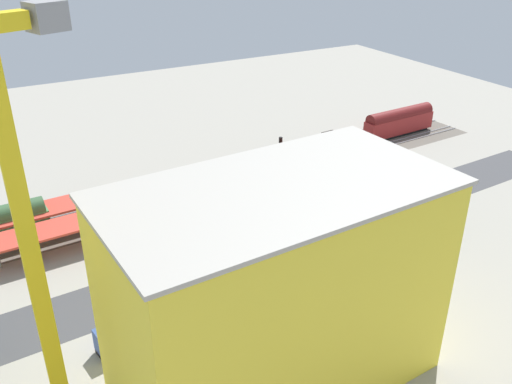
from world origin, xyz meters
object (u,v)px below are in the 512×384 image
at_px(platform_canopy_far, 139,186).
at_px(tower_crane, 14,238).
at_px(box_truck_1, 161,319).
at_px(parked_car_1, 398,193).
at_px(passenger_coach, 399,121).
at_px(construction_building, 277,291).
at_px(parked_car_0, 428,183).
at_px(locomotive, 309,146).
at_px(platform_canopy_near, 165,199).
at_px(parked_car_3, 319,213).
at_px(traffic_light, 236,250).
at_px(parked_car_2, 362,204).
at_px(box_truck_0, 138,329).
at_px(street_tree_2, 250,247).
at_px(street_tree_0, 429,190).

xyz_separation_m(platform_canopy_far, tower_crane, (20.83, 39.23, 17.31)).
bearing_deg(box_truck_1, parked_car_1, -165.02).
height_order(passenger_coach, construction_building, construction_building).
bearing_deg(box_truck_1, parked_car_0, -166.72).
bearing_deg(parked_car_0, locomotive, -65.93).
xyz_separation_m(passenger_coach, tower_crane, (80.53, 44.00, 17.91)).
xyz_separation_m(locomotive, tower_crane, (57.29, 44.00, 19.20)).
height_order(platform_canopy_near, parked_car_3, platform_canopy_near).
xyz_separation_m(passenger_coach, parked_car_1, (20.56, 22.61, -2.32)).
relative_size(locomotive, parked_car_3, 3.68).
xyz_separation_m(parked_car_3, traffic_light, (18.72, 7.99, 3.45)).
bearing_deg(platform_canopy_far, parked_car_0, 159.26).
relative_size(platform_canopy_near, parked_car_2, 12.31).
xyz_separation_m(platform_canopy_near, box_truck_0, (12.62, 24.24, -2.06)).
distance_m(passenger_coach, box_truck_1, 75.91).
xyz_separation_m(construction_building, street_tree_2, (-6.17, -16.73, -6.19)).
height_order(parked_car_1, parked_car_2, parked_car_1).
bearing_deg(traffic_light, street_tree_0, 177.84).
distance_m(platform_canopy_near, platform_canopy_far, 6.60).
bearing_deg(construction_building, street_tree_2, -113.28).
bearing_deg(platform_canopy_far, parked_car_1, 155.50).
bearing_deg(box_truck_1, tower_crane, 33.85).
xyz_separation_m(passenger_coach, parked_car_3, (36.34, 22.01, -2.33)).
bearing_deg(parked_car_0, traffic_light, 10.35).
height_order(platform_canopy_far, box_truck_0, platform_canopy_far).
distance_m(parked_car_2, tower_crane, 59.68).
relative_size(tower_crane, box_truck_1, 4.13).
bearing_deg(box_truck_0, traffic_light, -160.84).
relative_size(locomotive, construction_building, 0.56).
xyz_separation_m(parked_car_1, parked_car_3, (15.77, -0.60, -0.01)).
relative_size(platform_canopy_near, parked_car_3, 11.81).
distance_m(platform_canopy_far, tower_crane, 47.67).
distance_m(locomotive, street_tree_2, 42.99).
xyz_separation_m(passenger_coach, traffic_light, (55.06, 30.00, 1.11)).
relative_size(tower_crane, traffic_light, 5.84).
relative_size(platform_canopy_far, construction_building, 2.18).
relative_size(parked_car_0, parked_car_2, 1.04).
relative_size(platform_canopy_far, passenger_coach, 3.74).
xyz_separation_m(parked_car_3, street_tree_2, (17.06, 8.52, 3.68)).
bearing_deg(platform_canopy_near, box_truck_1, 67.93).
distance_m(construction_building, street_tree_0, 40.37).
relative_size(locomotive, street_tree_0, 2.08).
bearing_deg(locomotive, box_truck_1, 38.57).
relative_size(platform_canopy_near, parked_car_1, 12.29).
distance_m(parked_car_2, street_tree_0, 11.07).
bearing_deg(parked_car_0, platform_canopy_near, -14.41).
xyz_separation_m(street_tree_2, traffic_light, (1.66, -0.53, -0.23)).
bearing_deg(parked_car_2, parked_car_0, -177.80).
relative_size(passenger_coach, construction_building, 0.58).
distance_m(tower_crane, box_truck_1, 25.04).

